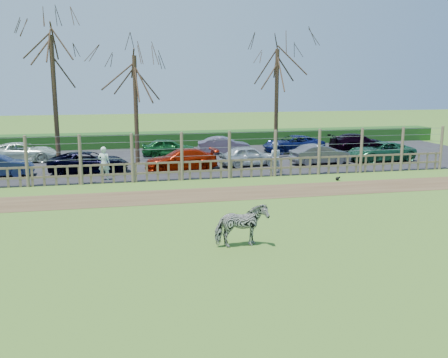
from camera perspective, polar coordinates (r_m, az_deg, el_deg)
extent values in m
plane|color=olive|center=(18.14, -1.40, -5.06)|extent=(120.00, 120.00, 0.00)
cube|color=brown|center=(22.43, -3.60, -1.87)|extent=(34.00, 2.80, 0.01)
cube|color=#232326|center=(32.16, -6.34, 2.13)|extent=(44.00, 13.00, 0.04)
cube|color=#1E4716|center=(38.99, -7.47, 4.50)|extent=(46.00, 2.00, 1.10)
cube|color=brown|center=(25.73, -4.81, 0.83)|extent=(30.00, 0.06, 0.10)
cube|color=brown|center=(25.64, -4.83, 1.93)|extent=(30.00, 0.06, 0.10)
cylinder|color=brown|center=(25.73, -21.64, 1.88)|extent=(0.16, 0.16, 2.50)
cylinder|color=brown|center=(25.44, -16.08, 2.14)|extent=(0.16, 0.16, 2.50)
cylinder|color=brown|center=(25.39, -10.44, 2.38)|extent=(0.16, 0.16, 2.50)
cylinder|color=brown|center=(25.60, -4.84, 2.59)|extent=(0.16, 0.16, 2.50)
cylinder|color=brown|center=(26.04, 0.63, 2.78)|extent=(0.16, 0.16, 2.50)
cylinder|color=brown|center=(26.70, 5.87, 2.94)|extent=(0.16, 0.16, 2.50)
cylinder|color=brown|center=(27.58, 10.81, 3.06)|extent=(0.16, 0.16, 2.50)
cylinder|color=brown|center=(28.66, 15.43, 3.16)|extent=(0.16, 0.16, 2.50)
cylinder|color=brown|center=(29.90, 19.68, 3.23)|extent=(0.16, 0.16, 2.50)
cylinder|color=brown|center=(31.29, 23.57, 3.28)|extent=(0.16, 0.16, 2.50)
cylinder|color=gray|center=(25.60, -4.84, 2.59)|extent=(30.00, 0.02, 0.02)
cylinder|color=gray|center=(25.54, -4.85, 3.48)|extent=(30.00, 0.02, 0.02)
cylinder|color=gray|center=(25.49, -4.87, 4.37)|extent=(30.00, 0.02, 0.02)
cylinder|color=gray|center=(25.45, -4.88, 5.15)|extent=(30.00, 0.02, 0.02)
cylinder|color=#3D2B1E|center=(29.79, -18.73, 8.10)|extent=(0.26, 0.26, 7.50)
cylinder|color=#3D2B1E|center=(30.67, -10.02, 7.66)|extent=(0.26, 0.26, 6.50)
cylinder|color=#3D2B1E|center=(32.79, 6.00, 8.43)|extent=(0.26, 0.26, 7.00)
imported|color=gray|center=(15.45, 2.00, -5.35)|extent=(1.67, 0.86, 1.36)
imported|color=silver|center=(26.23, -13.55, 1.76)|extent=(0.73, 0.59, 1.72)
imported|color=silver|center=(27.67, 5.74, 2.51)|extent=(0.93, 0.78, 1.72)
sphere|color=black|center=(26.32, 12.82, 0.04)|extent=(0.19, 0.19, 0.19)
sphere|color=black|center=(26.36, 13.05, 0.19)|extent=(0.09, 0.09, 0.09)
imported|color=black|center=(28.39, -15.18, 1.85)|extent=(4.46, 2.31, 1.20)
imported|color=#8A1503|center=(28.47, -4.92, 2.23)|extent=(4.20, 1.84, 1.20)
imported|color=#B2BABD|center=(29.78, 2.83, 2.66)|extent=(3.67, 1.84, 1.20)
imported|color=#51525A|center=(30.89, 10.91, 2.78)|extent=(3.76, 1.66, 1.20)
imported|color=#1D5637|center=(33.08, 17.44, 3.02)|extent=(4.46, 2.32, 1.20)
imported|color=silver|center=(33.79, -22.02, 2.88)|extent=(4.35, 2.07, 1.20)
imported|color=#145822|center=(33.64, -6.37, 3.60)|extent=(3.53, 1.43, 1.20)
imported|color=#60546B|center=(34.40, 0.02, 3.84)|extent=(3.76, 1.68, 1.20)
imported|color=#0F184F|center=(35.61, 7.90, 3.99)|extent=(4.33, 2.02, 1.20)
imported|color=black|center=(37.72, 14.99, 4.12)|extent=(4.21, 1.87, 1.20)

